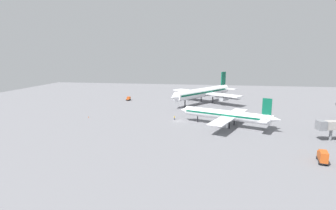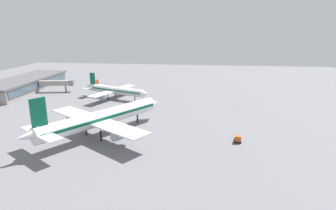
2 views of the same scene
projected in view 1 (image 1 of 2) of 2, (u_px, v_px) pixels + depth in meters
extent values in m
plane|color=slate|center=(179.00, 121.00, 113.53)|extent=(288.00, 288.00, 0.00)
cylinder|color=white|center=(225.00, 115.00, 105.35)|extent=(16.41, 33.32, 3.79)
cone|color=white|center=(185.00, 110.00, 114.72)|extent=(4.75, 4.86, 3.60)
cone|color=white|center=(274.00, 119.00, 95.87)|extent=(4.58, 5.52, 3.03)
cube|color=#0C593F|center=(225.00, 114.00, 105.29)|extent=(15.96, 32.07, 0.68)
cube|color=white|center=(230.00, 116.00, 104.54)|extent=(32.37, 17.36, 0.34)
cylinder|color=#A5A8AD|center=(221.00, 125.00, 97.10)|extent=(3.61, 4.93, 2.08)
cylinder|color=#A5A8AD|center=(236.00, 115.00, 112.47)|extent=(3.61, 4.93, 2.08)
cube|color=white|center=(266.00, 119.00, 97.36)|extent=(13.28, 7.76, 0.27)
cube|color=#0C593F|center=(267.00, 107.00, 96.52)|extent=(1.62, 3.22, 6.06)
cylinder|color=black|center=(198.00, 119.00, 112.10)|extent=(0.45, 0.45, 2.65)
cylinder|color=black|center=(229.00, 125.00, 101.99)|extent=(0.45, 0.45, 2.65)
cylinder|color=black|center=(234.00, 122.00, 107.08)|extent=(0.45, 0.45, 2.65)
cylinder|color=white|center=(203.00, 92.00, 156.08)|extent=(42.59, 31.13, 5.26)
cone|color=white|center=(174.00, 97.00, 137.86)|extent=(7.16, 7.09, 5.00)
cone|color=white|center=(226.00, 87.00, 174.15)|extent=(7.81, 7.17, 4.21)
cube|color=#0C593F|center=(203.00, 92.00, 156.00)|extent=(41.06, 30.15, 0.95)
cube|color=white|center=(206.00, 93.00, 157.88)|extent=(31.77, 41.94, 0.47)
cylinder|color=#A5A8AD|center=(224.00, 98.00, 149.64)|extent=(6.77, 5.88, 2.89)
cylinder|color=#A5A8AD|center=(189.00, 94.00, 166.81)|extent=(6.77, 5.88, 2.89)
cube|color=white|center=(223.00, 88.00, 171.36)|extent=(13.72, 17.46, 0.38)
cube|color=#0C593F|center=(223.00, 78.00, 170.19)|extent=(4.12, 3.04, 8.42)
cylinder|color=black|center=(185.00, 104.00, 144.94)|extent=(0.63, 0.63, 3.68)
cylinder|color=black|center=(213.00, 100.00, 156.80)|extent=(0.63, 0.63, 3.68)
cylinder|color=black|center=(201.00, 98.00, 162.48)|extent=(0.63, 0.63, 3.68)
cube|color=black|center=(128.00, 100.00, 165.49)|extent=(3.31, 2.09, 0.30)
cube|color=#BF4C19|center=(129.00, 98.00, 165.98)|extent=(1.91, 2.00, 1.60)
cube|color=#3F596B|center=(129.00, 97.00, 166.70)|extent=(0.17, 1.60, 0.90)
cube|color=#BF4C19|center=(128.00, 99.00, 164.55)|extent=(1.51, 1.98, 0.50)
cylinder|color=black|center=(128.00, 100.00, 166.80)|extent=(0.82, 0.35, 0.80)
cylinder|color=black|center=(130.00, 100.00, 166.39)|extent=(0.82, 0.35, 0.80)
cylinder|color=black|center=(126.00, 100.00, 164.65)|extent=(0.82, 0.35, 0.80)
cylinder|color=black|center=(129.00, 100.00, 164.24)|extent=(0.82, 0.35, 0.80)
cube|color=black|center=(322.00, 160.00, 70.19)|extent=(5.87, 3.02, 0.30)
cube|color=#BF4C19|center=(321.00, 154.00, 71.75)|extent=(2.16, 2.23, 1.60)
cube|color=#3F596B|center=(321.00, 152.00, 72.43)|extent=(0.41, 1.58, 0.90)
cube|color=#BF4C19|center=(323.00, 156.00, 69.09)|extent=(4.11, 2.65, 2.60)
cylinder|color=black|center=(317.00, 158.00, 72.35)|extent=(0.84, 0.46, 0.80)
cylinder|color=black|center=(325.00, 159.00, 71.67)|extent=(0.84, 0.46, 0.80)
cylinder|color=black|center=(319.00, 163.00, 68.76)|extent=(0.84, 0.46, 0.80)
cylinder|color=black|center=(328.00, 164.00, 68.08)|extent=(0.84, 0.46, 0.80)
cylinder|color=#1E2338|center=(174.00, 119.00, 116.52)|extent=(0.33, 0.33, 0.85)
cylinder|color=yellow|center=(175.00, 117.00, 116.38)|extent=(0.40, 0.40, 0.60)
sphere|color=tan|center=(175.00, 116.00, 116.31)|extent=(0.22, 0.22, 0.22)
cylinder|color=yellow|center=(175.00, 117.00, 116.62)|extent=(0.10, 0.10, 0.54)
cylinder|color=yellow|center=(174.00, 117.00, 116.15)|extent=(0.10, 0.10, 0.54)
cylinder|color=slate|center=(331.00, 135.00, 88.00)|extent=(0.90, 0.90, 3.80)
cube|color=slate|center=(321.00, 125.00, 87.26)|extent=(3.53, 2.97, 3.08)
cone|color=#EA590C|center=(88.00, 117.00, 120.22)|extent=(0.44, 0.44, 0.60)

